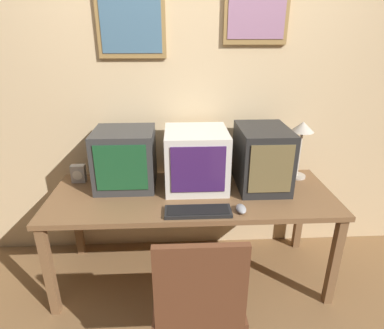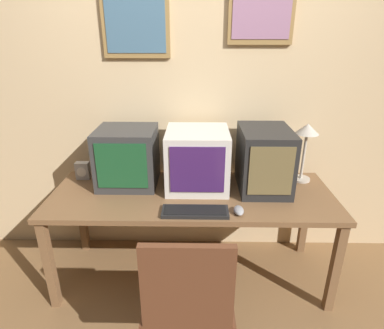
% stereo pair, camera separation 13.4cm
% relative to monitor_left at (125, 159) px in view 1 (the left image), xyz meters
% --- Properties ---
extents(wall_back, '(8.00, 0.08, 2.60)m').
position_rel_monitor_left_xyz_m(wall_back, '(0.47, 0.30, 0.38)').
color(wall_back, '#D1B284').
rests_on(wall_back, ground_plane).
extents(desk, '(1.97, 0.73, 0.72)m').
position_rel_monitor_left_xyz_m(desk, '(0.47, -0.16, -0.28)').
color(desk, brown).
rests_on(desk, ground_plane).
extents(monitor_left, '(0.42, 0.39, 0.42)m').
position_rel_monitor_left_xyz_m(monitor_left, '(0.00, 0.00, 0.00)').
color(monitor_left, '#333333').
rests_on(monitor_left, desk).
extents(monitor_center, '(0.43, 0.44, 0.42)m').
position_rel_monitor_left_xyz_m(monitor_center, '(0.51, -0.03, -0.00)').
color(monitor_center, beige).
rests_on(monitor_center, desk).
extents(monitor_right, '(0.35, 0.47, 0.43)m').
position_rel_monitor_left_xyz_m(monitor_right, '(0.98, -0.05, 0.01)').
color(monitor_right, black).
rests_on(monitor_right, desk).
extents(keyboard_main, '(0.42, 0.15, 0.03)m').
position_rel_monitor_left_xyz_m(keyboard_main, '(0.49, -0.42, -0.20)').
color(keyboard_main, black).
rests_on(keyboard_main, desk).
extents(mouse_near_keyboard, '(0.06, 0.11, 0.04)m').
position_rel_monitor_left_xyz_m(mouse_near_keyboard, '(0.77, -0.42, -0.19)').
color(mouse_near_keyboard, gray).
rests_on(mouse_near_keyboard, desk).
extents(desk_clock, '(0.10, 0.06, 0.13)m').
position_rel_monitor_left_xyz_m(desk_clock, '(-0.37, 0.07, -0.14)').
color(desk_clock, '#B7B2AD').
rests_on(desk_clock, desk).
extents(desk_lamp, '(0.17, 0.17, 0.44)m').
position_rel_monitor_left_xyz_m(desk_lamp, '(1.30, 0.08, 0.14)').
color(desk_lamp, '#B2A899').
rests_on(desk_lamp, desk).
extents(office_chair, '(0.48, 0.48, 0.93)m').
position_rel_monitor_left_xyz_m(office_chair, '(0.46, -0.90, -0.52)').
color(office_chair, black).
rests_on(office_chair, ground_plane).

